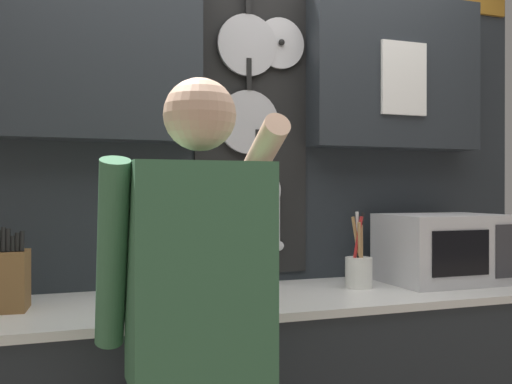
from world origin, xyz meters
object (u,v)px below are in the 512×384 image
knife_block (11,279)px  person (199,319)px  microwave (443,248)px  utensil_crock (359,268)px

knife_block → person: person is taller
knife_block → microwave: bearing=-0.0°
microwave → utensil_crock: bearing=179.9°
microwave → knife_block: (-1.78, 0.00, -0.05)m
person → utensil_crock: bearing=35.4°
microwave → person: person is taller
microwave → utensil_crock: 0.43m
knife_block → person: (0.52, -0.60, -0.05)m
utensil_crock → knife_block: bearing=-180.0°
knife_block → utensil_crock: 1.36m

